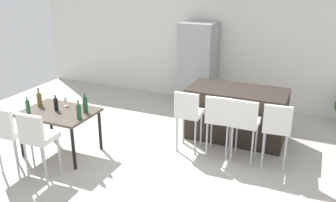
{
  "coord_description": "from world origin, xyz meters",
  "views": [
    {
      "loc": [
        1.7,
        -4.71,
        2.86
      ],
      "look_at": [
        -0.48,
        0.31,
        0.85
      ],
      "focal_mm": 38.13,
      "sensor_mm": 36.0,
      "label": 1
    }
  ],
  "objects": [
    {
      "name": "bar_chair_right",
      "position": [
        0.78,
        0.36,
        0.7
      ],
      "size": [
        0.4,
        0.4,
        1.05
      ],
      "color": "silver",
      "rests_on": "ground_plane"
    },
    {
      "name": "wine_bottle_far",
      "position": [
        -1.58,
        -0.42,
        0.87
      ],
      "size": [
        0.08,
        0.08,
        0.32
      ],
      "color": "#194723",
      "rests_on": "dining_table"
    },
    {
      "name": "dining_chair_far",
      "position": [
        -1.75,
        -1.32,
        0.7
      ],
      "size": [
        0.42,
        0.42,
        1.05
      ],
      "color": "silver",
      "rests_on": "ground_plane"
    },
    {
      "name": "wine_bottle_right",
      "position": [
        -2.34,
        -0.85,
        0.86
      ],
      "size": [
        0.06,
        0.06,
        0.29
      ],
      "color": "#194723",
      "rests_on": "dining_table"
    },
    {
      "name": "wine_bottle_corner",
      "position": [
        -1.51,
        -0.68,
        0.86
      ],
      "size": [
        0.07,
        0.07,
        0.3
      ],
      "color": "#194723",
      "rests_on": "dining_table"
    },
    {
      "name": "back_wall",
      "position": [
        0.0,
        2.96,
        1.45
      ],
      "size": [
        10.0,
        0.12,
        2.9
      ],
      "primitive_type": "cube",
      "color": "silver",
      "rests_on": "ground_plane"
    },
    {
      "name": "kitchen_island",
      "position": [
        0.47,
        1.17,
        0.46
      ],
      "size": [
        1.7,
        0.85,
        0.92
      ],
      "primitive_type": "cube",
      "color": "black",
      "rests_on": "ground_plane"
    },
    {
      "name": "bar_chair_middle",
      "position": [
        0.38,
        0.36,
        0.7
      ],
      "size": [
        0.43,
        0.43,
        1.05
      ],
      "color": "silver",
      "rests_on": "ground_plane"
    },
    {
      "name": "wine_bottle_end",
      "position": [
        -2.07,
        -0.54,
        0.85
      ],
      "size": [
        0.07,
        0.07,
        0.26
      ],
      "color": "black",
      "rests_on": "dining_table"
    },
    {
      "name": "dining_chair_near",
      "position": [
        -2.28,
        -1.32,
        0.7
      ],
      "size": [
        0.41,
        0.41,
        1.05
      ],
      "color": "silver",
      "rests_on": "ground_plane"
    },
    {
      "name": "wine_bottle_inner",
      "position": [
        -2.46,
        -0.48,
        0.86
      ],
      "size": [
        0.08,
        0.08,
        0.31
      ],
      "color": "brown",
      "rests_on": "dining_table"
    },
    {
      "name": "wine_glass_left",
      "position": [
        -2.06,
        -0.31,
        0.86
      ],
      "size": [
        0.07,
        0.07,
        0.17
      ],
      "color": "silver",
      "rests_on": "dining_table"
    },
    {
      "name": "dining_table",
      "position": [
        -2.02,
        -0.55,
        0.66
      ],
      "size": [
        1.16,
        0.83,
        0.74
      ],
      "color": "#4C4238",
      "rests_on": "ground_plane"
    },
    {
      "name": "refrigerator",
      "position": [
        -0.72,
        2.52,
        0.92
      ],
      "size": [
        0.72,
        0.68,
        1.84
      ],
      "primitive_type": "cube",
      "color": "#939699",
      "rests_on": "ground_plane"
    },
    {
      "name": "ground_plane",
      "position": [
        0.0,
        0.0,
        0.0
      ],
      "size": [
        10.0,
        10.0,
        0.0
      ],
      "primitive_type": "plane",
      "color": "#ADA89E"
    },
    {
      "name": "bar_chair_far",
      "position": [
        1.26,
        0.36,
        0.7
      ],
      "size": [
        0.43,
        0.43,
        1.05
      ],
      "color": "silver",
      "rests_on": "ground_plane"
    },
    {
      "name": "bar_chair_left",
      "position": [
        -0.14,
        0.36,
        0.7
      ],
      "size": [
        0.41,
        0.41,
        1.05
      ],
      "color": "silver",
      "rests_on": "ground_plane"
    }
  ]
}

